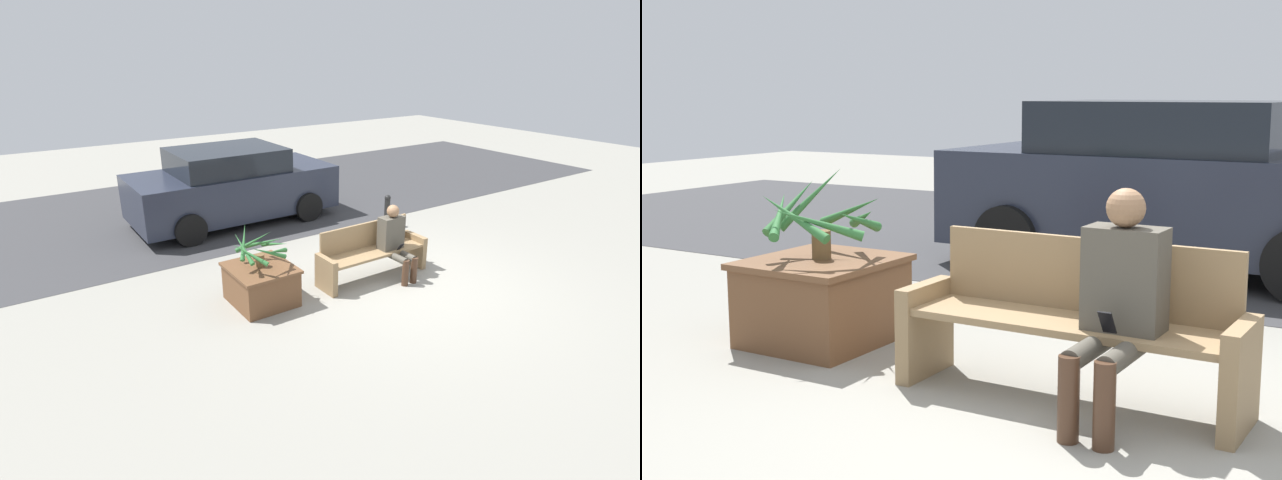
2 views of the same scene
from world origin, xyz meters
TOP-DOWN VIEW (x-y plane):
  - ground_plane at (0.00, 0.00)m, footprint 30.00×30.00m
  - road_surface at (0.00, 5.51)m, footprint 20.00×6.00m
  - bench at (-0.27, 0.44)m, footprint 1.88×0.49m
  - person_seated at (0.05, 0.25)m, footprint 0.40×0.63m
  - planter_box at (-2.12, 0.63)m, footprint 0.87×0.93m
  - potted_plant at (-2.12, 0.63)m, footprint 0.82×0.83m
  - parked_car at (-0.91, 4.22)m, footprint 4.14×1.98m
  - bollard_post at (1.54, 2.13)m, footprint 0.13×0.13m

SIDE VIEW (x-z plane):
  - ground_plane at x=0.00m, z-range 0.00..0.00m
  - road_surface at x=0.00m, z-range 0.00..0.01m
  - planter_box at x=-2.12m, z-range 0.02..0.58m
  - bollard_post at x=1.54m, z-range 0.02..0.68m
  - bench at x=-0.27m, z-range -0.01..0.84m
  - person_seated at x=0.05m, z-range 0.05..1.22m
  - parked_car at x=-0.91m, z-range -0.01..1.53m
  - potted_plant at x=-2.12m, z-range 0.53..1.12m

